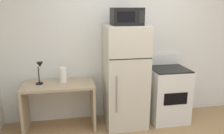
# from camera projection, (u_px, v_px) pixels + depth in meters

# --- Properties ---
(wall_back_white) EXTENTS (5.00, 0.10, 2.60)m
(wall_back_white) POSITION_uv_depth(u_px,v_px,m) (129.00, 43.00, 3.93)
(wall_back_white) COLOR silver
(wall_back_white) RESTS_ON ground
(desk) EXTENTS (1.11, 0.54, 0.75)m
(desk) POSITION_uv_depth(u_px,v_px,m) (59.00, 98.00, 3.59)
(desk) COLOR tan
(desk) RESTS_ON ground
(desk_lamp) EXTENTS (0.14, 0.12, 0.35)m
(desk_lamp) POSITION_uv_depth(u_px,v_px,m) (40.00, 69.00, 3.46)
(desk_lamp) COLOR black
(desk_lamp) RESTS_ON desk
(paper_towel_roll) EXTENTS (0.11, 0.11, 0.24)m
(paper_towel_roll) POSITION_uv_depth(u_px,v_px,m) (63.00, 75.00, 3.59)
(paper_towel_roll) COLOR white
(paper_towel_roll) RESTS_ON desk
(refrigerator) EXTENTS (0.65, 0.65, 1.64)m
(refrigerator) POSITION_uv_depth(u_px,v_px,m) (125.00, 77.00, 3.66)
(refrigerator) COLOR beige
(refrigerator) RESTS_ON ground
(microwave) EXTENTS (0.46, 0.35, 0.26)m
(microwave) POSITION_uv_depth(u_px,v_px,m) (127.00, 17.00, 3.40)
(microwave) COLOR black
(microwave) RESTS_ON refrigerator
(oven_range) EXTENTS (0.62, 0.61, 1.10)m
(oven_range) POSITION_uv_depth(u_px,v_px,m) (168.00, 94.00, 3.90)
(oven_range) COLOR white
(oven_range) RESTS_ON ground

